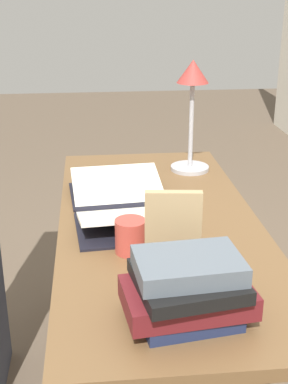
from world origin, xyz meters
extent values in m
cube|color=brown|center=(0.00, 0.00, 0.73)|extent=(1.45, 0.65, 0.03)
cube|color=brown|center=(-0.68, -0.27, 0.36)|extent=(0.06, 0.06, 0.71)
cube|color=brown|center=(-0.68, 0.27, 0.36)|extent=(0.06, 0.06, 0.71)
cube|color=black|center=(-0.10, -0.11, 0.76)|extent=(0.05, 0.33, 0.02)
cube|color=black|center=(-0.25, -0.12, 0.75)|extent=(0.29, 0.36, 0.01)
cube|color=black|center=(0.04, -0.10, 0.75)|extent=(0.29, 0.36, 0.01)
cube|color=silver|center=(-0.23, -0.12, 0.79)|extent=(0.27, 0.34, 0.08)
cube|color=silver|center=(0.03, -0.10, 0.79)|extent=(0.27, 0.34, 0.08)
cube|color=#1E284C|center=(0.54, -0.01, 0.76)|extent=(0.20, 0.24, 0.03)
cube|color=maroon|center=(0.54, -0.01, 0.81)|extent=(0.21, 0.31, 0.05)
cube|color=black|center=(0.54, -0.01, 0.85)|extent=(0.25, 0.26, 0.03)
cube|color=slate|center=(0.54, -0.01, 0.89)|extent=(0.18, 0.25, 0.04)
cube|color=tan|center=(0.32, -0.01, 0.86)|extent=(0.04, 0.15, 0.23)
cylinder|color=#ADADB2|center=(-0.49, 0.19, 0.76)|extent=(0.16, 0.16, 0.02)
cylinder|color=#ADADB2|center=(-0.49, 0.19, 0.94)|extent=(0.02, 0.02, 0.34)
cone|color=#99332D|center=(-0.49, 0.19, 1.15)|extent=(0.12, 0.12, 0.09)
cylinder|color=#B74238|center=(0.20, -0.11, 0.80)|extent=(0.09, 0.09, 0.10)
torus|color=#B74238|center=(0.20, -0.06, 0.80)|extent=(0.01, 0.05, 0.05)
camera|label=1|loc=(1.56, -0.21, 1.48)|focal=50.00mm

